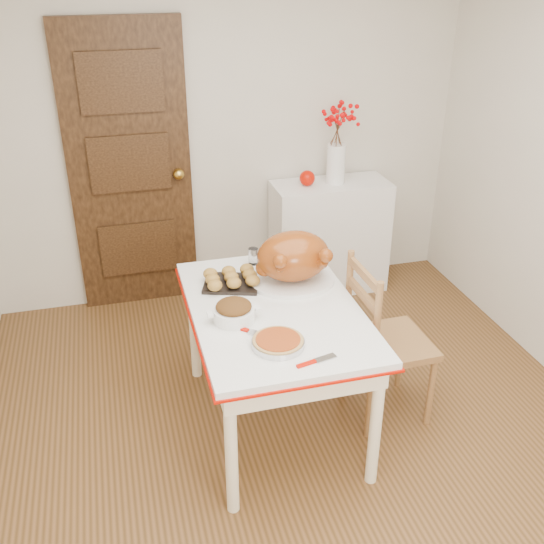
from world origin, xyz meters
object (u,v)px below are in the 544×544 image
object	(u,v)px
chair_oak	(390,340)
pumpkin_pie	(278,341)
turkey_platter	(293,259)
sideboard	(329,237)
kitchen_table	(274,367)

from	to	relation	value
chair_oak	pumpkin_pie	xyz separation A→B (m)	(-0.73, -0.29, 0.31)
turkey_platter	pumpkin_pie	world-z (taller)	turkey_platter
turkey_platter	pumpkin_pie	xyz separation A→B (m)	(-0.25, -0.58, -0.12)
chair_oak	pumpkin_pie	world-z (taller)	chair_oak
sideboard	pumpkin_pie	world-z (taller)	sideboard
chair_oak	turkey_platter	size ratio (longest dim) A/B	2.06
sideboard	turkey_platter	xyz separation A→B (m)	(-0.67, -1.23, 0.48)
chair_oak	turkey_platter	xyz separation A→B (m)	(-0.49, 0.29, 0.43)
sideboard	turkey_platter	bearing A→B (deg)	-118.52
chair_oak	turkey_platter	bearing A→B (deg)	58.23
sideboard	pumpkin_pie	bearing A→B (deg)	-116.84
kitchen_table	pumpkin_pie	bearing A→B (deg)	-102.61
chair_oak	pumpkin_pie	size ratio (longest dim) A/B	3.89
sideboard	chair_oak	world-z (taller)	chair_oak
chair_oak	pumpkin_pie	distance (m)	0.85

